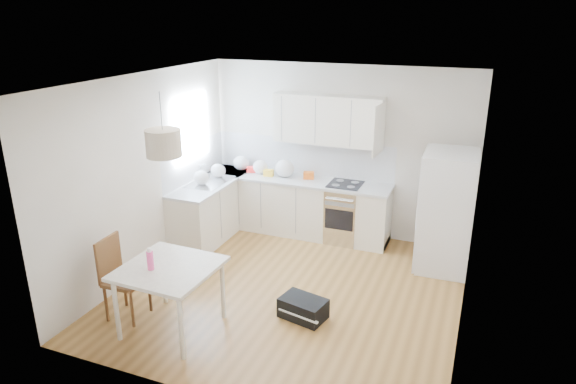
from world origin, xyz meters
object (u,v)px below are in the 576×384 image
Objects in this scene: dining_chair at (126,279)px; gym_bag at (303,308)px; refrigerator at (447,211)px; dining_table at (169,274)px.

dining_chair reaches higher than gym_bag.
refrigerator is 3.17× the size of gym_bag.
dining_chair is 1.88× the size of gym_bag.
dining_chair is at bearing -142.93° from refrigerator.
dining_chair is 2.10m from gym_bag.
dining_table reaches higher than gym_bag.
gym_bag is (1.93, 0.73, -0.37)m from dining_chair.
dining_chair is (-3.33, -2.68, -0.34)m from refrigerator.
dining_chair reaches higher than dining_table.
refrigerator is 1.69× the size of dining_chair.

